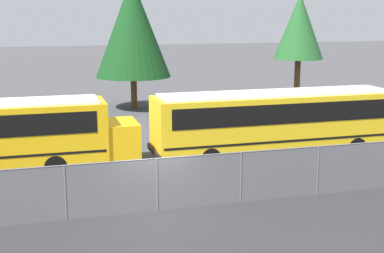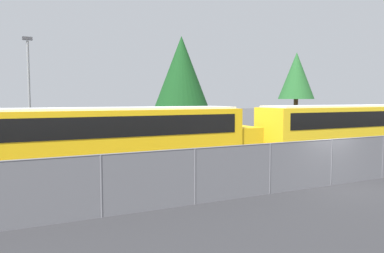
% 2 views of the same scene
% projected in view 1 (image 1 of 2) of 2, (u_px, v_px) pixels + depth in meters
% --- Properties ---
extents(ground_plane, '(200.00, 200.00, 0.00)m').
position_uv_depth(ground_plane, '(158.00, 210.00, 18.66)').
color(ground_plane, '#424244').
extents(fence, '(68.15, 0.07, 1.90)m').
position_uv_depth(fence, '(157.00, 184.00, 18.46)').
color(fence, '#9EA0A5').
rests_on(fence, ground_plane).
extents(school_bus_2, '(13.36, 2.60, 3.12)m').
position_uv_depth(school_bus_2, '(282.00, 118.00, 25.51)').
color(school_bus_2, yellow).
rests_on(school_bus_2, ground_plane).
extents(tree_1, '(5.31, 5.31, 9.21)m').
position_uv_depth(tree_1, '(133.00, 28.00, 37.43)').
color(tree_1, '#51381E').
rests_on(tree_1, ground_plane).
extents(tree_2, '(3.62, 3.62, 8.17)m').
position_uv_depth(tree_2, '(299.00, 27.00, 38.82)').
color(tree_2, '#51381E').
rests_on(tree_2, ground_plane).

